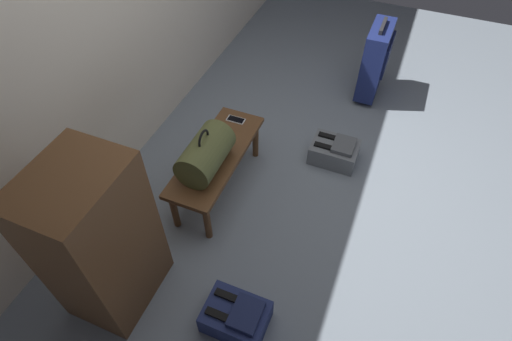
{
  "coord_description": "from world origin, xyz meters",
  "views": [
    {
      "loc": [
        -2.15,
        -0.32,
        2.51
      ],
      "look_at": [
        -0.28,
        0.44,
        0.25
      ],
      "focal_mm": 28.58,
      "sensor_mm": 36.0,
      "label": 1
    }
  ],
  "objects_px": {
    "duffel_bag_olive": "(206,154)",
    "side_cabinet": "(99,242)",
    "cell_phone": "(236,120)",
    "suitcase_upright_navy": "(375,60)",
    "bench": "(217,159)",
    "backpack_grey": "(335,151)",
    "backpack_navy": "(237,316)"
  },
  "relations": [
    {
      "from": "duffel_bag_olive",
      "to": "cell_phone",
      "type": "height_order",
      "value": "duffel_bag_olive"
    },
    {
      "from": "duffel_bag_olive",
      "to": "bench",
      "type": "bearing_deg",
      "value": 0.0
    },
    {
      "from": "suitcase_upright_navy",
      "to": "bench",
      "type": "bearing_deg",
      "value": 153.08
    },
    {
      "from": "suitcase_upright_navy",
      "to": "side_cabinet",
      "type": "bearing_deg",
      "value": 158.4
    },
    {
      "from": "suitcase_upright_navy",
      "to": "backpack_navy",
      "type": "distance_m",
      "value": 2.61
    },
    {
      "from": "backpack_navy",
      "to": "backpack_grey",
      "type": "height_order",
      "value": "same"
    },
    {
      "from": "duffel_bag_olive",
      "to": "side_cabinet",
      "type": "distance_m",
      "value": 0.9
    },
    {
      "from": "duffel_bag_olive",
      "to": "side_cabinet",
      "type": "relative_size",
      "value": 0.4
    },
    {
      "from": "suitcase_upright_navy",
      "to": "side_cabinet",
      "type": "distance_m",
      "value": 2.86
    },
    {
      "from": "duffel_bag_olive",
      "to": "backpack_grey",
      "type": "bearing_deg",
      "value": -44.05
    },
    {
      "from": "bench",
      "to": "cell_phone",
      "type": "distance_m",
      "value": 0.4
    },
    {
      "from": "cell_phone",
      "to": "suitcase_upright_navy",
      "type": "xyz_separation_m",
      "value": [
        1.25,
        -0.85,
        -0.0
      ]
    },
    {
      "from": "bench",
      "to": "cell_phone",
      "type": "bearing_deg",
      "value": 2.54
    },
    {
      "from": "bench",
      "to": "backpack_grey",
      "type": "xyz_separation_m",
      "value": [
        0.64,
        -0.76,
        -0.23
      ]
    },
    {
      "from": "side_cabinet",
      "to": "cell_phone",
      "type": "bearing_deg",
      "value": -8.1
    },
    {
      "from": "duffel_bag_olive",
      "to": "suitcase_upright_navy",
      "type": "xyz_separation_m",
      "value": [
        1.78,
        -0.83,
        -0.13
      ]
    },
    {
      "from": "cell_phone",
      "to": "backpack_navy",
      "type": "distance_m",
      "value": 1.49
    },
    {
      "from": "cell_phone",
      "to": "side_cabinet",
      "type": "bearing_deg",
      "value": 171.9
    },
    {
      "from": "bench",
      "to": "backpack_grey",
      "type": "relative_size",
      "value": 2.63
    },
    {
      "from": "bench",
      "to": "suitcase_upright_navy",
      "type": "bearing_deg",
      "value": -26.92
    },
    {
      "from": "suitcase_upright_navy",
      "to": "side_cabinet",
      "type": "xyz_separation_m",
      "value": [
        -2.65,
        1.05,
        0.17
      ]
    },
    {
      "from": "backpack_navy",
      "to": "backpack_grey",
      "type": "distance_m",
      "value": 1.6
    },
    {
      "from": "duffel_bag_olive",
      "to": "side_cabinet",
      "type": "height_order",
      "value": "side_cabinet"
    },
    {
      "from": "suitcase_upright_navy",
      "to": "backpack_navy",
      "type": "bearing_deg",
      "value": 174.25
    },
    {
      "from": "suitcase_upright_navy",
      "to": "backpack_grey",
      "type": "height_order",
      "value": "suitcase_upright_navy"
    },
    {
      "from": "suitcase_upright_navy",
      "to": "backpack_navy",
      "type": "relative_size",
      "value": 1.96
    },
    {
      "from": "duffel_bag_olive",
      "to": "cell_phone",
      "type": "xyz_separation_m",
      "value": [
        0.53,
        0.02,
        -0.13
      ]
    },
    {
      "from": "bench",
      "to": "duffel_bag_olive",
      "type": "relative_size",
      "value": 2.27
    },
    {
      "from": "suitcase_upright_navy",
      "to": "duffel_bag_olive",
      "type": "bearing_deg",
      "value": 154.95
    },
    {
      "from": "backpack_grey",
      "to": "side_cabinet",
      "type": "height_order",
      "value": "side_cabinet"
    },
    {
      "from": "backpack_navy",
      "to": "duffel_bag_olive",
      "type": "bearing_deg",
      "value": 35.63
    },
    {
      "from": "backpack_navy",
      "to": "side_cabinet",
      "type": "bearing_deg",
      "value": 94.97
    }
  ]
}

